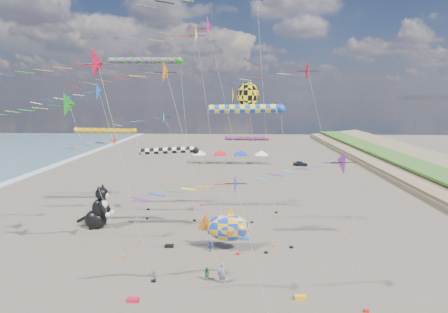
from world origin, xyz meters
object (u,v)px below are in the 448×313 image
object	(u,v)px
fish_inflatable	(228,227)
person_adult	(223,273)
parked_car	(300,163)
child_green	(207,274)
cat_inflatable	(97,206)
child_blue	(210,246)

from	to	relation	value
fish_inflatable	person_adult	distance (m)	6.88
parked_car	fish_inflatable	bearing A→B (deg)	169.08
child_green	cat_inflatable	bearing A→B (deg)	151.33
child_blue	parked_car	size ratio (longest dim) A/B	0.33
cat_inflatable	person_adult	distance (m)	20.36
person_adult	child_green	size ratio (longest dim) A/B	1.54
cat_inflatable	parked_car	distance (m)	51.99
child_green	parked_car	bearing A→B (deg)	83.07
cat_inflatable	child_blue	world-z (taller)	cat_inflatable
person_adult	parked_car	bearing A→B (deg)	67.04
child_green	person_adult	bearing A→B (deg)	-5.90
cat_inflatable	fish_inflatable	size ratio (longest dim) A/B	0.92
cat_inflatable	child_green	world-z (taller)	cat_inflatable
cat_inflatable	person_adult	bearing A→B (deg)	-30.38
child_green	child_blue	world-z (taller)	child_green
cat_inflatable	parked_car	world-z (taller)	cat_inflatable
fish_inflatable	person_adult	size ratio (longest dim) A/B	3.20
person_adult	child_blue	world-z (taller)	person_adult
child_green	child_blue	size ratio (longest dim) A/B	1.10
fish_inflatable	person_adult	world-z (taller)	fish_inflatable
cat_inflatable	person_adult	size ratio (longest dim) A/B	2.94
child_blue	cat_inflatable	bearing A→B (deg)	104.94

